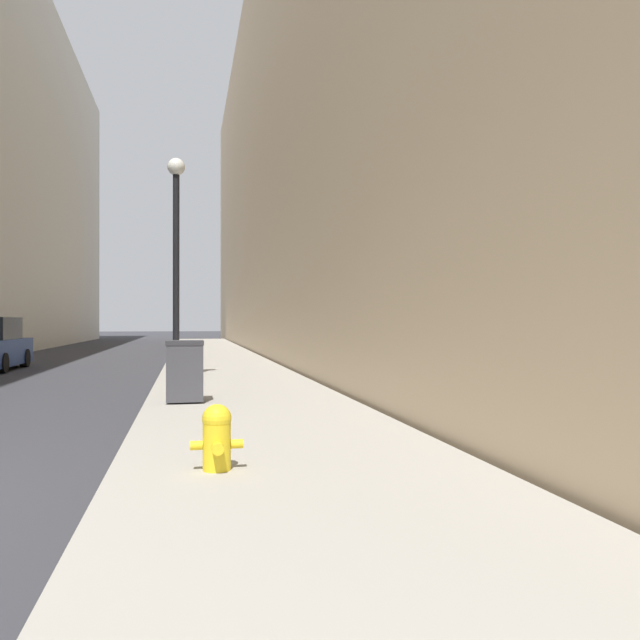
{
  "coord_description": "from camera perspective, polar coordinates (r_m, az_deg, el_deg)",
  "views": [
    {
      "loc": [
        4.12,
        -5.48,
        1.61
      ],
      "look_at": [
        8.69,
        16.04,
        1.66
      ],
      "focal_mm": 35.0,
      "sensor_mm": 36.0,
      "label": 1
    }
  ],
  "objects": [
    {
      "name": "building_right_stone",
      "position": [
        33.85,
        4.17,
        14.34
      ],
      "size": [
        12.0,
        60.0,
        20.14
      ],
      "color": "tan",
      "rests_on": "ground"
    },
    {
      "name": "trash_bin",
      "position": [
        11.53,
        -12.25,
        -4.54
      ],
      "size": [
        0.66,
        0.64,
        1.11
      ],
      "color": "#3D3D42",
      "rests_on": "sidewalk_right"
    },
    {
      "name": "sidewalk_right",
      "position": [
        23.56,
        -9.24,
        -3.87
      ],
      "size": [
        3.79,
        60.0,
        0.15
      ],
      "color": "#9E998E",
      "rests_on": "ground"
    },
    {
      "name": "lamppost",
      "position": [
        16.25,
        -13.02,
        6.36
      ],
      "size": [
        0.44,
        0.44,
        5.59
      ],
      "color": "black",
      "rests_on": "sidewalk_right"
    },
    {
      "name": "fire_hydrant",
      "position": [
        6.29,
        -9.41,
        -10.4
      ],
      "size": [
        0.51,
        0.4,
        0.65
      ],
      "color": "yellow",
      "rests_on": "sidewalk_right"
    }
  ]
}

